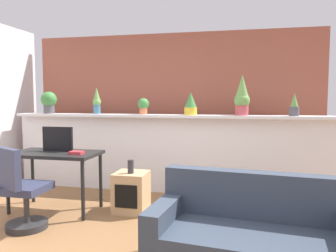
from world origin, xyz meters
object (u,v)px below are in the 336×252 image
(potted_plant_1, at_px, (97,101))
(desk, at_px, (55,159))
(potted_plant_5, at_px, (294,106))
(tv_monitor, at_px, (58,139))
(couch, at_px, (251,243))
(potted_plant_2, at_px, (143,105))
(side_cube_shelf, at_px, (131,192))
(book_on_desk, at_px, (77,153))
(potted_plant_3, at_px, (191,104))
(office_chair, at_px, (21,195))
(vase_on_shelf, at_px, (131,166))
(potted_plant_0, at_px, (49,101))
(potted_plant_4, at_px, (242,96))

(potted_plant_1, xyz_separation_m, desk, (-0.06, -1.14, -0.72))
(potted_plant_5, bearing_deg, potted_plant_1, 179.35)
(tv_monitor, xyz_separation_m, couch, (2.37, -1.18, -0.62))
(tv_monitor, bearing_deg, potted_plant_2, 50.71)
(desk, relative_size, side_cube_shelf, 2.20)
(desk, xyz_separation_m, book_on_desk, (0.35, -0.08, 0.10))
(potted_plant_3, xyz_separation_m, couch, (0.81, -2.18, -1.06))
(potted_plant_5, relative_size, side_cube_shelf, 0.62)
(desk, distance_m, book_on_desk, 0.37)
(potted_plant_1, height_order, potted_plant_5, potted_plant_1)
(potted_plant_1, distance_m, side_cube_shelf, 1.74)
(desk, bearing_deg, book_on_desk, -13.82)
(potted_plant_1, xyz_separation_m, potted_plant_2, (0.77, -0.04, -0.07))
(office_chair, xyz_separation_m, vase_on_shelf, (0.98, 0.77, 0.20))
(potted_plant_0, bearing_deg, potted_plant_1, 5.07)
(potted_plant_1, xyz_separation_m, couch, (2.31, -2.24, -1.10))
(desk, height_order, vase_on_shelf, desk)
(tv_monitor, bearing_deg, desk, -88.06)
(vase_on_shelf, xyz_separation_m, book_on_desk, (-0.61, -0.21, 0.18))
(potted_plant_1, xyz_separation_m, side_cube_shelf, (0.89, -0.98, -1.14))
(tv_monitor, height_order, side_cube_shelf, tv_monitor)
(potted_plant_2, relative_size, tv_monitor, 0.60)
(potted_plant_3, bearing_deg, tv_monitor, -147.31)
(office_chair, xyz_separation_m, book_on_desk, (0.36, 0.56, 0.38))
(potted_plant_2, distance_m, book_on_desk, 1.40)
(potted_plant_2, distance_m, potted_plant_5, 2.16)
(potted_plant_3, xyz_separation_m, potted_plant_4, (0.73, 0.02, 0.11))
(office_chair, height_order, book_on_desk, office_chair)
(potted_plant_2, xyz_separation_m, desk, (-0.83, -1.10, -0.65))
(office_chair, bearing_deg, potted_plant_4, 37.11)
(office_chair, bearing_deg, tv_monitor, 88.72)
(desk, bearing_deg, vase_on_shelf, 7.38)
(vase_on_shelf, relative_size, couch, 0.10)
(potted_plant_3, height_order, desk, potted_plant_3)
(potted_plant_5, xyz_separation_m, vase_on_shelf, (-2.04, -0.98, -0.74))
(side_cube_shelf, bearing_deg, office_chair, -140.01)
(office_chair, bearing_deg, potted_plant_5, 30.20)
(office_chair, bearing_deg, book_on_desk, 57.17)
(potted_plant_2, bearing_deg, potted_plant_5, 0.07)
(side_cube_shelf, height_order, book_on_desk, book_on_desk)
(tv_monitor, height_order, vase_on_shelf, tv_monitor)
(potted_plant_0, height_order, side_cube_shelf, potted_plant_0)
(potted_plant_4, relative_size, potted_plant_5, 1.85)
(potted_plant_0, height_order, potted_plant_2, potted_plant_0)
(vase_on_shelf, bearing_deg, book_on_desk, -161.16)
(tv_monitor, xyz_separation_m, side_cube_shelf, (0.95, 0.08, -0.66))
(potted_plant_4, bearing_deg, vase_on_shelf, -143.85)
(potted_plant_0, distance_m, potted_plant_4, 3.03)
(potted_plant_0, distance_m, couch, 3.94)
(desk, xyz_separation_m, couch, (2.37, -1.10, -0.38))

